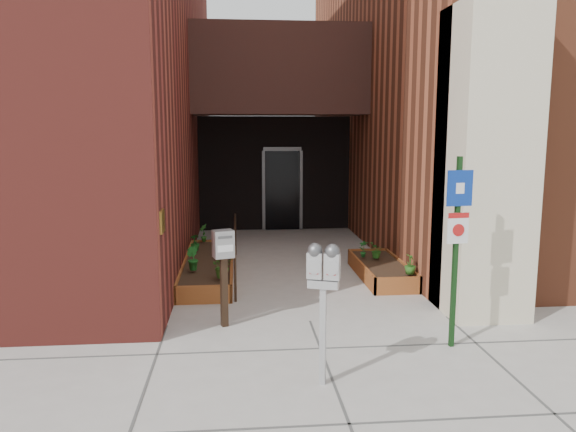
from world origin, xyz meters
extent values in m
plane|color=#9E9991|center=(0.00, 0.00, 0.00)|extent=(80.00, 80.00, 0.00)
cube|color=maroon|center=(-6.00, 6.70, 5.00)|extent=(8.00, 14.60, 10.00)
cube|color=brown|center=(6.00, 7.15, 5.00)|extent=(8.00, 13.70, 10.00)
cube|color=beige|center=(2.55, 0.20, 2.20)|extent=(1.10, 1.20, 4.40)
cube|color=black|center=(0.00, 6.00, 4.00)|extent=(4.20, 2.00, 2.00)
cube|color=black|center=(0.00, 7.40, 1.50)|extent=(4.00, 0.30, 3.00)
cube|color=black|center=(0.20, 7.22, 1.05)|extent=(0.90, 0.06, 2.10)
cube|color=#B79338|center=(-1.99, -0.20, 1.50)|extent=(0.04, 0.30, 0.30)
cube|color=brown|center=(-1.55, 0.92, 0.15)|extent=(0.90, 0.04, 0.30)
cube|color=brown|center=(-1.55, 4.48, 0.15)|extent=(0.90, 0.04, 0.30)
cube|color=brown|center=(-1.98, 2.70, 0.15)|extent=(0.04, 3.60, 0.30)
cube|color=brown|center=(-1.12, 2.70, 0.15)|extent=(0.04, 3.60, 0.30)
cube|color=black|center=(-1.55, 2.70, 0.13)|extent=(0.82, 3.52, 0.26)
cube|color=brown|center=(1.60, 1.12, 0.15)|extent=(0.80, 0.04, 0.30)
cube|color=brown|center=(1.60, 3.28, 0.15)|extent=(0.80, 0.04, 0.30)
cube|color=brown|center=(1.22, 2.20, 0.15)|extent=(0.04, 2.20, 0.30)
cube|color=brown|center=(1.98, 2.20, 0.15)|extent=(0.04, 2.20, 0.30)
cube|color=black|center=(1.60, 2.20, 0.13)|extent=(0.72, 2.12, 0.26)
cylinder|color=black|center=(-1.05, 1.00, 0.45)|extent=(0.04, 0.04, 0.90)
cylinder|color=black|center=(-1.05, 4.30, 0.45)|extent=(0.04, 0.04, 0.90)
cylinder|color=black|center=(-1.05, 2.65, 0.88)|extent=(0.04, 3.30, 0.04)
cube|color=#B3B4B6|center=(-0.12, -1.96, 0.53)|extent=(0.08, 0.08, 1.06)
cube|color=#B3B4B6|center=(-0.12, -1.96, 1.11)|extent=(0.34, 0.23, 0.09)
cube|color=#B3B4B6|center=(-0.21, -1.93, 1.30)|extent=(0.19, 0.15, 0.28)
sphere|color=#59595B|center=(-0.21, -1.93, 1.46)|extent=(0.16, 0.16, 0.16)
cube|color=white|center=(-0.23, -1.98, 1.32)|extent=(0.09, 0.04, 0.05)
cube|color=#B21414|center=(-0.23, -1.98, 1.24)|extent=(0.09, 0.04, 0.03)
cube|color=#B3B4B6|center=(-0.04, -1.99, 1.30)|extent=(0.19, 0.15, 0.28)
sphere|color=#59595B|center=(-0.04, -1.99, 1.46)|extent=(0.16, 0.16, 0.16)
cube|color=white|center=(-0.06, -2.04, 1.32)|extent=(0.09, 0.04, 0.05)
cube|color=#B21414|center=(-0.06, -2.04, 1.24)|extent=(0.09, 0.04, 0.03)
cube|color=black|center=(1.65, -1.06, 1.19)|extent=(0.06, 0.06, 2.38)
cube|color=navy|center=(1.65, -1.10, 2.00)|extent=(0.32, 0.06, 0.43)
cube|color=white|center=(1.65, -1.10, 2.00)|extent=(0.11, 0.02, 0.13)
cube|color=white|center=(1.65, -1.10, 1.51)|extent=(0.27, 0.05, 0.38)
cube|color=#B21414|center=(1.65, -1.10, 1.67)|extent=(0.27, 0.04, 0.06)
cylinder|color=#B21414|center=(1.65, -1.11, 1.49)|extent=(0.15, 0.03, 0.15)
cube|color=black|center=(-1.20, -0.08, 0.49)|extent=(0.11, 0.11, 0.98)
cube|color=#A7A7A9|center=(-1.20, -0.08, 1.16)|extent=(0.31, 0.27, 0.38)
cube|color=#59595B|center=(-1.17, -0.18, 1.27)|extent=(0.19, 0.07, 0.04)
cube|color=white|center=(-1.17, -0.18, 1.12)|extent=(0.21, 0.07, 0.09)
imported|color=#2A5A19|center=(-1.25, 1.35, 0.49)|extent=(0.41, 0.41, 0.39)
imported|color=#1B601E|center=(-1.78, 1.90, 0.50)|extent=(0.31, 0.31, 0.40)
imported|color=#164E17|center=(-1.85, 3.45, 0.46)|extent=(0.23, 0.23, 0.32)
imported|color=#20601B|center=(-1.73, 4.30, 0.49)|extent=(0.27, 0.27, 0.38)
imported|color=#2A5D1A|center=(1.85, 1.30, 0.47)|extent=(0.22, 0.22, 0.34)
imported|color=#1C6321|center=(1.35, 2.57, 0.46)|extent=(0.18, 0.18, 0.33)
imported|color=#24621C|center=(1.57, 2.47, 0.45)|extent=(0.36, 0.36, 0.29)
camera|label=1|loc=(-1.01, -7.55, 2.72)|focal=35.00mm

